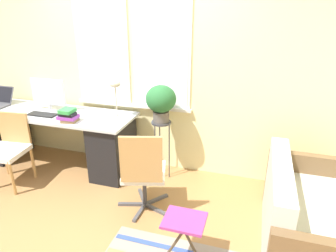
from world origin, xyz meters
TOP-DOWN VIEW (x-y plane):
  - ground_plane at (0.00, 0.00)m, footprint 14.00×14.00m
  - wall_back_with_window at (-0.00, 0.77)m, footprint 9.00×0.12m
  - desk at (-1.03, 0.35)m, footprint 2.20×0.69m
  - monitor at (-1.08, 0.42)m, footprint 0.48×0.15m
  - keyboard at (-1.06, 0.22)m, footprint 0.37×0.14m
  - mouse at (-0.80, 0.22)m, footprint 0.04×0.06m
  - desk_lamp at (-0.13, 0.43)m, footprint 0.14×0.14m
  - book_stack at (-0.60, 0.12)m, footprint 0.23×0.19m
  - desk_chair_wooden at (-1.28, -0.18)m, footprint 0.48×0.49m
  - office_chair_swivel at (0.48, -0.25)m, footprint 0.57×0.56m
  - couch_loveseat at (2.00, -0.32)m, footprint 0.70×1.35m
  - plant_stand at (0.44, 0.46)m, footprint 0.24×0.24m
  - potted_plant at (0.44, 0.46)m, footprint 0.35×0.35m
  - folding_stool at (1.04, -0.79)m, footprint 0.34×0.29m

SIDE VIEW (x-z plane):
  - ground_plane at x=0.00m, z-range 0.00..0.00m
  - couch_loveseat at x=2.00m, z-range -0.11..0.68m
  - folding_stool at x=1.04m, z-range 0.16..0.61m
  - desk at x=-1.03m, z-range 0.03..0.78m
  - desk_chair_wooden at x=-1.28m, z-range 0.04..0.89m
  - office_chair_swivel at x=0.48m, z-range 0.01..0.94m
  - plant_stand at x=0.44m, z-range 0.26..1.01m
  - keyboard at x=-1.06m, z-range 0.75..0.77m
  - mouse at x=-0.80m, z-range 0.75..0.78m
  - book_stack at x=-0.60m, z-range 0.75..0.91m
  - monitor at x=-1.08m, z-range 0.77..1.19m
  - potted_plant at x=0.44m, z-range 0.79..1.23m
  - desk_lamp at x=-0.13m, z-range 0.89..1.36m
  - wall_back_with_window at x=0.00m, z-range 0.00..2.70m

